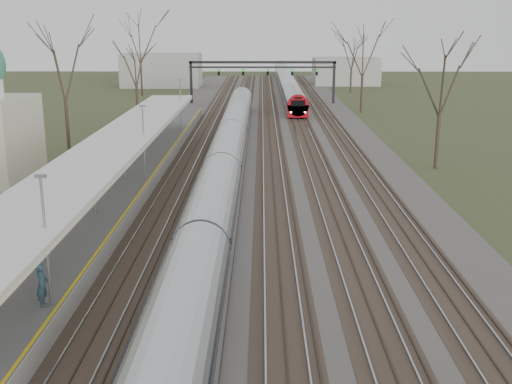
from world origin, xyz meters
TOP-DOWN VIEW (x-y plane):
  - track_bed at (0.26, 55.00)m, footprint 24.00×160.00m
  - platform at (-9.05, 37.50)m, footprint 3.50×69.00m
  - canopy at (-9.05, 32.99)m, footprint 4.10×50.00m
  - signal_gantry at (0.29, 84.99)m, footprint 21.00×0.59m
  - tree_west_far at (-17.00, 48.00)m, footprint 5.50×5.50m
  - tree_east_far at (14.00, 42.00)m, footprint 5.00×5.00m
  - train_near at (-2.50, 40.56)m, footprint 2.62×75.21m
  - train_far at (4.50, 106.04)m, footprint 2.62×75.21m
  - passenger at (-7.99, 14.01)m, footprint 0.46×0.66m

SIDE VIEW (x-z plane):
  - track_bed at x=0.26m, z-range -0.05..0.17m
  - platform at x=-9.05m, z-range 0.00..1.00m
  - train_near at x=-2.50m, z-range -0.05..3.00m
  - train_far at x=4.50m, z-range -0.05..3.00m
  - passenger at x=-7.99m, z-range 1.00..2.73m
  - canopy at x=-9.05m, z-range 2.37..5.48m
  - signal_gantry at x=0.29m, z-range 1.87..7.95m
  - tree_east_far at x=14.00m, z-range 2.14..12.44m
  - tree_west_far at x=-17.00m, z-range 2.35..13.68m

